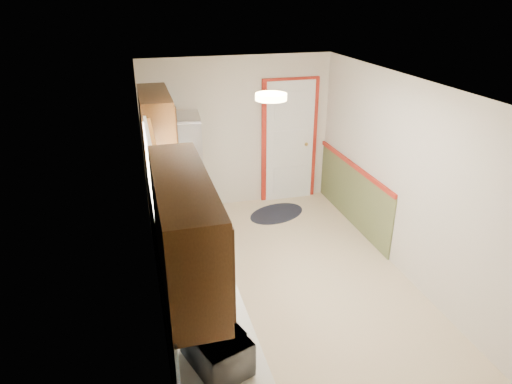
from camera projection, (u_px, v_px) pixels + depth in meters
room_shell at (290, 196)px, 5.03m from camera, size 3.20×5.20×2.52m
kitchen_run at (184, 256)px, 4.63m from camera, size 0.63×4.00×2.20m
back_wall_trim at (303, 152)px, 7.34m from camera, size 1.12×2.30×2.08m
ceiling_fixture at (271, 97)px, 4.31m from camera, size 0.30×0.30×0.06m
microwave at (217, 345)px, 3.06m from camera, size 0.42×0.55×0.33m
refrigerator at (179, 171)px, 6.74m from camera, size 0.74×0.73×1.67m
rug at (277, 213)px, 7.30m from camera, size 1.12×0.93×0.01m
cooktop at (175, 195)px, 5.66m from camera, size 0.45×0.54×0.02m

